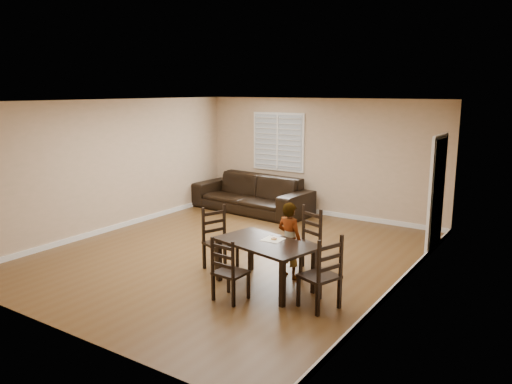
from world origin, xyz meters
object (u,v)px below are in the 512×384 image
chair_right (326,277)px  child (290,240)px  dining_table (265,248)px  chair_far (226,273)px  donut (274,238)px  chair_left (216,240)px  chair_near (308,243)px  sofa (252,194)px

chair_right → child: bearing=-108.4°
dining_table → chair_far: 0.81m
chair_far → donut: bearing=-99.7°
chair_left → chair_near: bearing=-42.9°
chair_far → sofa: (-2.63, 4.57, 0.01)m
chair_far → child: child is taller
dining_table → sofa: bearing=138.7°
sofa → chair_near: bearing=-38.3°
donut → sofa: (-2.83, 3.64, -0.28)m
chair_near → child: (-0.11, -0.41, 0.13)m
chair_far → child: size_ratio=0.76×
chair_left → sofa: 3.91m
chair_left → chair_right: size_ratio=1.00×
chair_far → sofa: size_ratio=0.31×
child → donut: (-0.06, -0.37, 0.11)m
chair_far → donut: 1.00m
child → donut: child is taller
chair_left → donut: bearing=-74.6°
chair_right → chair_far: bearing=-48.1°
dining_table → chair_near: chair_near is taller
chair_left → chair_right: 2.28m
chair_far → sofa: 5.27m
chair_right → sofa: bearing=-116.3°
chair_far → child: (0.27, 1.30, 0.18)m
chair_far → chair_left: bearing=-44.4°
sofa → donut: bearing=-46.8°
chair_right → chair_near: bearing=-123.6°
chair_left → donut: 1.20m
dining_table → child: 0.54m
chair_left → chair_right: chair_right is taller
sofa → chair_right: bearing=-40.9°
dining_table → child: (0.12, 0.52, -0.00)m
dining_table → chair_right: 1.15m
chair_left → child: bearing=-57.4°
donut → chair_near: bearing=77.3°
dining_table → chair_left: (-1.11, 0.26, -0.14)m
dining_table → chair_far: size_ratio=1.76×
chair_right → donut: bearing=-91.8°
chair_near → sofa: size_ratio=0.36×
chair_near → chair_far: size_ratio=1.14×
chair_far → chair_right: 1.36m
chair_left → child: child is taller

